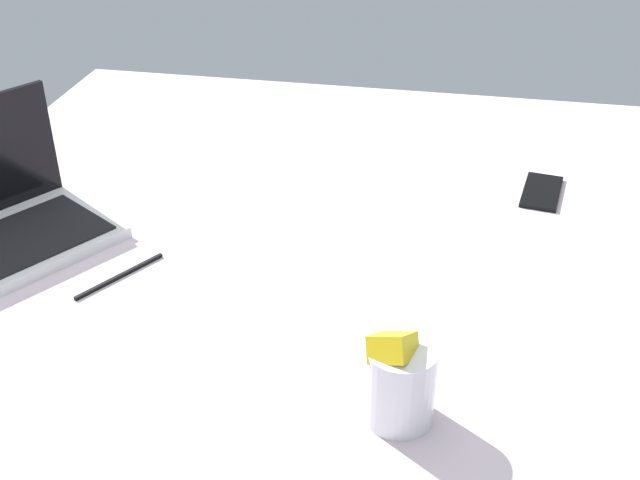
# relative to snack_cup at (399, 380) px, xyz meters

# --- Properties ---
(bed_mattress) EXTENTS (1.80, 1.40, 0.18)m
(bed_mattress) POSITION_rel_snack_cup_xyz_m (0.24, 0.23, -0.15)
(bed_mattress) COLOR silver
(bed_mattress) RESTS_ON ground
(snack_cup) EXTENTS (0.09, 0.09, 0.15)m
(snack_cup) POSITION_rel_snack_cup_xyz_m (0.00, 0.00, 0.00)
(snack_cup) COLOR silver
(snack_cup) RESTS_ON bed_mattress
(cell_phone) EXTENTS (0.15, 0.09, 0.01)m
(cell_phone) POSITION_rel_snack_cup_xyz_m (0.65, -0.21, -0.06)
(cell_phone) COLOR black
(cell_phone) RESTS_ON bed_mattress
(charger_cable) EXTENTS (0.15, 0.09, 0.01)m
(charger_cable) POSITION_rel_snack_cup_xyz_m (0.23, 0.47, -0.06)
(charger_cable) COLOR black
(charger_cable) RESTS_ON bed_mattress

